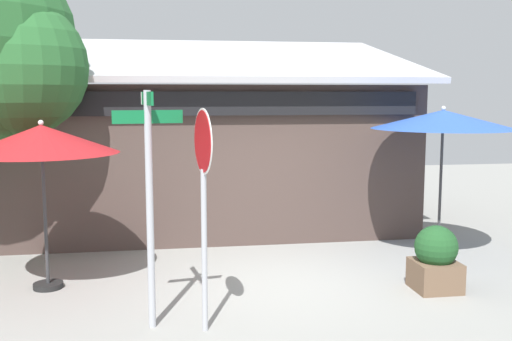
# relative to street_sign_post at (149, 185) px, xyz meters

# --- Properties ---
(ground_plane) EXTENTS (28.00, 28.00, 0.10)m
(ground_plane) POSITION_rel_street_sign_post_xyz_m (1.97, 1.54, -1.86)
(ground_plane) COLOR gray
(cafe_building) EXTENTS (8.64, 5.19, 4.29)m
(cafe_building) POSITION_rel_street_sign_post_xyz_m (1.28, 6.06, -0.17)
(cafe_building) COLOR #473833
(cafe_building) RESTS_ON ground
(street_sign_post) EXTENTS (0.84, 0.90, 2.96)m
(street_sign_post) POSITION_rel_street_sign_post_xyz_m (0.00, 0.00, 0.00)
(street_sign_post) COLOR #A8AAB2
(street_sign_post) RESTS_ON ground
(stop_sign) EXTENTS (0.17, 0.78, 2.75)m
(stop_sign) POSITION_rel_street_sign_post_xyz_m (0.65, -0.22, 0.12)
(stop_sign) COLOR #A8AAB2
(stop_sign) RESTS_ON ground
(patio_umbrella_crimson_left) EXTENTS (2.24, 2.24, 2.53)m
(patio_umbrella_crimson_left) POSITION_rel_street_sign_post_xyz_m (-1.57, 1.77, 0.42)
(patio_umbrella_crimson_left) COLOR black
(patio_umbrella_crimson_left) RESTS_ON ground
(patio_umbrella_royal_blue_center) EXTENTS (2.52, 2.52, 2.70)m
(patio_umbrella_royal_blue_center) POSITION_rel_street_sign_post_xyz_m (5.05, 2.50, 0.64)
(patio_umbrella_royal_blue_center) COLOR black
(patio_umbrella_royal_blue_center) RESTS_ON ground
(sidewalk_planter) EXTENTS (0.65, 0.65, 0.98)m
(sidewalk_planter) POSITION_rel_street_sign_post_xyz_m (4.15, 0.77, -1.33)
(sidewalk_planter) COLOR brown
(sidewalk_planter) RESTS_ON ground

